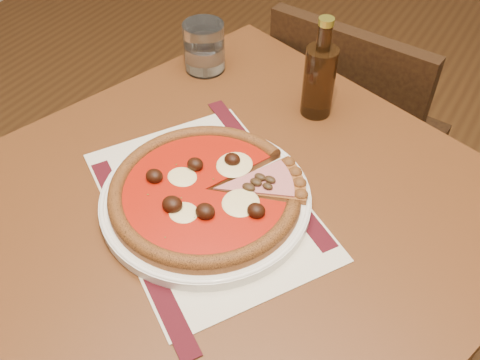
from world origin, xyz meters
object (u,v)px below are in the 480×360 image
at_px(bottle, 319,78).
at_px(plate, 206,199).
at_px(chair_far, 350,135).
at_px(water_glass, 204,47).
at_px(table, 234,240).
at_px(pizza, 205,191).

bearing_deg(bottle, plate, -98.15).
distance_m(chair_far, water_glass, 0.51).
xyz_separation_m(table, pizza, (-0.03, -0.03, 0.13)).
xyz_separation_m(plate, bottle, (0.04, 0.31, 0.07)).
bearing_deg(pizza, chair_far, 86.98).
height_order(chair_far, bottle, bottle).
height_order(plate, water_glass, water_glass).
bearing_deg(water_glass, chair_far, 49.12).
bearing_deg(plate, pizza, -133.59).
distance_m(table, water_glass, 0.41).
distance_m(pizza, bottle, 0.31).
relative_size(table, bottle, 5.11).
distance_m(table, chair_far, 0.61).
bearing_deg(table, bottle, 87.85).
bearing_deg(plate, table, 40.99).
distance_m(pizza, water_glass, 0.39).
distance_m(plate, water_glass, 0.39).
bearing_deg(plate, water_glass, 124.33).
xyz_separation_m(chair_far, bottle, (0.01, -0.30, 0.36)).
relative_size(chair_far, bottle, 4.18).
xyz_separation_m(pizza, bottle, (0.04, 0.31, 0.05)).
distance_m(plate, bottle, 0.32).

